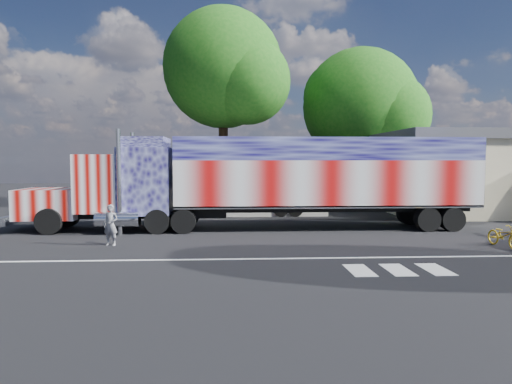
{
  "coord_description": "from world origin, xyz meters",
  "views": [
    {
      "loc": [
        -1.14,
        -18.51,
        3.41
      ],
      "look_at": [
        0.0,
        3.0,
        1.9
      ],
      "focal_mm": 32.0,
      "sensor_mm": 36.0,
      "label": 1
    }
  ],
  "objects_px": {
    "coach_bus": "(233,187)",
    "woman": "(111,225)",
    "tree_n_mid": "(225,69)",
    "bicycle": "(504,235)",
    "tree_ne_a": "(362,107)",
    "semi_truck": "(269,179)"
  },
  "relations": [
    {
      "from": "coach_bus",
      "to": "woman",
      "type": "height_order",
      "value": "coach_bus"
    },
    {
      "from": "coach_bus",
      "to": "tree_n_mid",
      "type": "distance_m",
      "value": 10.44
    },
    {
      "from": "bicycle",
      "to": "tree_ne_a",
      "type": "distance_m",
      "value": 20.5
    },
    {
      "from": "semi_truck",
      "to": "coach_bus",
      "type": "distance_m",
      "value": 6.3
    },
    {
      "from": "semi_truck",
      "to": "tree_ne_a",
      "type": "height_order",
      "value": "tree_ne_a"
    },
    {
      "from": "coach_bus",
      "to": "tree_n_mid",
      "type": "relative_size",
      "value": 0.79
    },
    {
      "from": "bicycle",
      "to": "coach_bus",
      "type": "bearing_deg",
      "value": 126.36
    },
    {
      "from": "tree_n_mid",
      "to": "bicycle",
      "type": "bearing_deg",
      "value": -57.54
    },
    {
      "from": "semi_truck",
      "to": "tree_n_mid",
      "type": "xyz_separation_m",
      "value": [
        -2.33,
        12.13,
        7.69
      ]
    },
    {
      "from": "semi_truck",
      "to": "woman",
      "type": "relative_size",
      "value": 13.74
    },
    {
      "from": "woman",
      "to": "bicycle",
      "type": "bearing_deg",
      "value": 9.9
    },
    {
      "from": "bicycle",
      "to": "tree_n_mid",
      "type": "xyz_separation_m",
      "value": [
        -11.1,
        17.45,
        9.7
      ]
    },
    {
      "from": "semi_truck",
      "to": "bicycle",
      "type": "height_order",
      "value": "semi_truck"
    },
    {
      "from": "bicycle",
      "to": "tree_n_mid",
      "type": "height_order",
      "value": "tree_n_mid"
    },
    {
      "from": "tree_ne_a",
      "to": "tree_n_mid",
      "type": "bearing_deg",
      "value": -170.95
    },
    {
      "from": "semi_truck",
      "to": "coach_bus",
      "type": "height_order",
      "value": "semi_truck"
    },
    {
      "from": "coach_bus",
      "to": "woman",
      "type": "bearing_deg",
      "value": -115.97
    },
    {
      "from": "coach_bus",
      "to": "tree_n_mid",
      "type": "xyz_separation_m",
      "value": [
        -0.55,
        6.13,
        8.43
      ]
    },
    {
      "from": "woman",
      "to": "tree_n_mid",
      "type": "relative_size",
      "value": 0.11
    },
    {
      "from": "woman",
      "to": "tree_ne_a",
      "type": "relative_size",
      "value": 0.13
    },
    {
      "from": "woman",
      "to": "tree_n_mid",
      "type": "height_order",
      "value": "tree_n_mid"
    },
    {
      "from": "semi_truck",
      "to": "woman",
      "type": "xyz_separation_m",
      "value": [
        -6.69,
        -4.08,
        -1.66
      ]
    }
  ]
}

